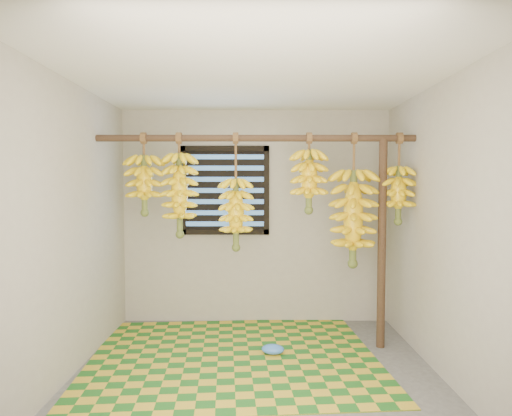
{
  "coord_description": "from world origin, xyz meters",
  "views": [
    {
      "loc": [
        -0.01,
        -3.34,
        1.55
      ],
      "look_at": [
        0.0,
        0.55,
        1.35
      ],
      "focal_mm": 30.0,
      "sensor_mm": 36.0,
      "label": 1
    }
  ],
  "objects_px": {
    "banana_bunch_a": "(144,185)",
    "banana_bunch_d": "(309,181)",
    "banana_bunch_f": "(398,195)",
    "woven_mat": "(234,356)",
    "plastic_bag": "(273,349)",
    "banana_bunch_e": "(353,218)",
    "support_post": "(382,244)",
    "banana_bunch_c": "(236,214)",
    "banana_bunch_b": "(180,195)"
  },
  "relations": [
    {
      "from": "banana_bunch_a",
      "to": "banana_bunch_d",
      "type": "distance_m",
      "value": 1.56
    },
    {
      "from": "banana_bunch_d",
      "to": "banana_bunch_f",
      "type": "distance_m",
      "value": 0.86
    },
    {
      "from": "banana_bunch_a",
      "to": "banana_bunch_d",
      "type": "bearing_deg",
      "value": -0.0
    },
    {
      "from": "woven_mat",
      "to": "plastic_bag",
      "type": "relative_size",
      "value": 12.12
    },
    {
      "from": "banana_bunch_a",
      "to": "banana_bunch_f",
      "type": "height_order",
      "value": "same"
    },
    {
      "from": "banana_bunch_e",
      "to": "plastic_bag",
      "type": "bearing_deg",
      "value": -165.74
    },
    {
      "from": "support_post",
      "to": "woven_mat",
      "type": "height_order",
      "value": "support_post"
    },
    {
      "from": "banana_bunch_c",
      "to": "banana_bunch_e",
      "type": "xyz_separation_m",
      "value": [
        1.11,
        0.0,
        -0.04
      ]
    },
    {
      "from": "banana_bunch_d",
      "to": "banana_bunch_f",
      "type": "height_order",
      "value": "same"
    },
    {
      "from": "banana_bunch_b",
      "to": "plastic_bag",
      "type": "bearing_deg",
      "value": -12.54
    },
    {
      "from": "support_post",
      "to": "banana_bunch_d",
      "type": "bearing_deg",
      "value": -180.0
    },
    {
      "from": "banana_bunch_e",
      "to": "banana_bunch_f",
      "type": "relative_size",
      "value": 1.47
    },
    {
      "from": "banana_bunch_a",
      "to": "banana_bunch_f",
      "type": "xyz_separation_m",
      "value": [
        2.41,
        0.0,
        -0.09
      ]
    },
    {
      "from": "plastic_bag",
      "to": "banana_bunch_e",
      "type": "xyz_separation_m",
      "value": [
        0.77,
        0.2,
        1.19
      ]
    },
    {
      "from": "support_post",
      "to": "banana_bunch_c",
      "type": "xyz_separation_m",
      "value": [
        -1.39,
        0.0,
        0.29
      ]
    },
    {
      "from": "banana_bunch_b",
      "to": "banana_bunch_c",
      "type": "distance_m",
      "value": 0.56
    },
    {
      "from": "support_post",
      "to": "banana_bunch_d",
      "type": "relative_size",
      "value": 2.67
    },
    {
      "from": "banana_bunch_d",
      "to": "woven_mat",
      "type": "bearing_deg",
      "value": -161.12
    },
    {
      "from": "banana_bunch_c",
      "to": "banana_bunch_e",
      "type": "relative_size",
      "value": 0.88
    },
    {
      "from": "banana_bunch_d",
      "to": "banana_bunch_e",
      "type": "xyz_separation_m",
      "value": [
        0.42,
        0.0,
        -0.35
      ]
    },
    {
      "from": "support_post",
      "to": "banana_bunch_a",
      "type": "bearing_deg",
      "value": 180.0
    },
    {
      "from": "woven_mat",
      "to": "banana_bunch_f",
      "type": "height_order",
      "value": "banana_bunch_f"
    },
    {
      "from": "support_post",
      "to": "banana_bunch_b",
      "type": "height_order",
      "value": "banana_bunch_b"
    },
    {
      "from": "banana_bunch_a",
      "to": "banana_bunch_f",
      "type": "bearing_deg",
      "value": 0.0
    },
    {
      "from": "banana_bunch_a",
      "to": "banana_bunch_c",
      "type": "xyz_separation_m",
      "value": [
        0.87,
        0.0,
        -0.27
      ]
    },
    {
      "from": "woven_mat",
      "to": "plastic_bag",
      "type": "height_order",
      "value": "plastic_bag"
    },
    {
      "from": "banana_bunch_b",
      "to": "banana_bunch_f",
      "type": "bearing_deg",
      "value": 0.0
    },
    {
      "from": "banana_bunch_c",
      "to": "banana_bunch_f",
      "type": "height_order",
      "value": "same"
    },
    {
      "from": "woven_mat",
      "to": "banana_bunch_c",
      "type": "distance_m",
      "value": 1.3
    },
    {
      "from": "banana_bunch_c",
      "to": "woven_mat",
      "type": "bearing_deg",
      "value": -93.25
    },
    {
      "from": "banana_bunch_b",
      "to": "banana_bunch_c",
      "type": "relative_size",
      "value": 0.89
    },
    {
      "from": "banana_bunch_a",
      "to": "banana_bunch_e",
      "type": "bearing_deg",
      "value": 0.0
    },
    {
      "from": "plastic_bag",
      "to": "banana_bunch_e",
      "type": "height_order",
      "value": "banana_bunch_e"
    },
    {
      "from": "banana_bunch_f",
      "to": "banana_bunch_c",
      "type": "bearing_deg",
      "value": 180.0
    },
    {
      "from": "support_post",
      "to": "woven_mat",
      "type": "bearing_deg",
      "value": -170.27
    },
    {
      "from": "banana_bunch_d",
      "to": "banana_bunch_f",
      "type": "bearing_deg",
      "value": 0.0
    },
    {
      "from": "plastic_bag",
      "to": "banana_bunch_f",
      "type": "xyz_separation_m",
      "value": [
        1.2,
        0.2,
        1.42
      ]
    },
    {
      "from": "banana_bunch_b",
      "to": "banana_bunch_d",
      "type": "height_order",
      "value": "same"
    },
    {
      "from": "banana_bunch_b",
      "to": "banana_bunch_f",
      "type": "relative_size",
      "value": 1.14
    },
    {
      "from": "banana_bunch_f",
      "to": "banana_bunch_d",
      "type": "bearing_deg",
      "value": -180.0
    },
    {
      "from": "banana_bunch_b",
      "to": "banana_bunch_f",
      "type": "xyz_separation_m",
      "value": [
        2.07,
        0.0,
        0.0
      ]
    },
    {
      "from": "banana_bunch_d",
      "to": "banana_bunch_e",
      "type": "distance_m",
      "value": 0.55
    },
    {
      "from": "support_post",
      "to": "banana_bunch_b",
      "type": "distance_m",
      "value": 1.98
    },
    {
      "from": "support_post",
      "to": "plastic_bag",
      "type": "relative_size",
      "value": 9.5
    },
    {
      "from": "banana_bunch_a",
      "to": "banana_bunch_c",
      "type": "distance_m",
      "value": 0.91
    },
    {
      "from": "woven_mat",
      "to": "banana_bunch_f",
      "type": "distance_m",
      "value": 2.15
    },
    {
      "from": "support_post",
      "to": "banana_bunch_f",
      "type": "xyz_separation_m",
      "value": [
        0.15,
        0.0,
        0.47
      ]
    },
    {
      "from": "banana_bunch_a",
      "to": "banana_bunch_b",
      "type": "relative_size",
      "value": 0.79
    },
    {
      "from": "banana_bunch_c",
      "to": "banana_bunch_a",
      "type": "bearing_deg",
      "value": 180.0
    },
    {
      "from": "banana_bunch_b",
      "to": "banana_bunch_a",
      "type": "bearing_deg",
      "value": 180.0
    }
  ]
}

